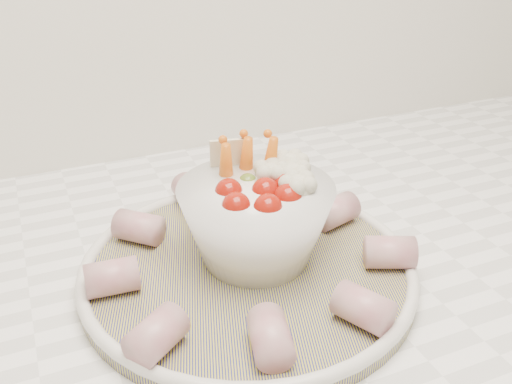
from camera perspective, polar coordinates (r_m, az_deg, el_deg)
name	(u,v)px	position (r m, az deg, el deg)	size (l,w,h in m)	color
serving_platter	(248,268)	(0.54, -0.80, -7.62)	(0.39, 0.39, 0.02)	navy
veggie_bowl	(258,218)	(0.53, 0.16, -2.57)	(0.14, 0.14, 0.11)	white
cured_meat_rolls	(248,251)	(0.53, -0.82, -5.91)	(0.30, 0.29, 0.03)	#A74C5A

